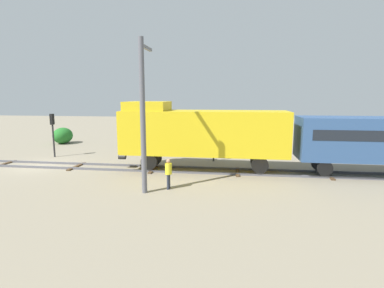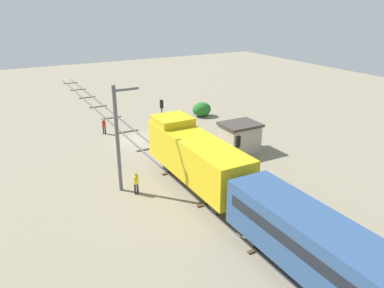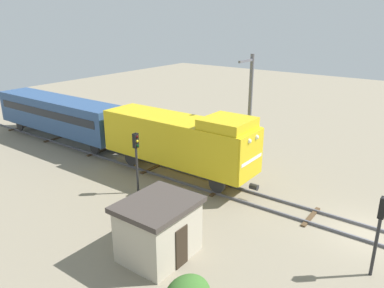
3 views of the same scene
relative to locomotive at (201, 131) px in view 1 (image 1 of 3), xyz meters
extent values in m
plane|color=gray|center=(0.00, -12.06, -2.77)|extent=(104.98, 104.98, 0.00)
cube|color=#595960|center=(-0.72, -12.06, -2.69)|extent=(0.10, 69.98, 0.16)
cube|color=#595960|center=(0.72, -12.06, -2.69)|extent=(0.10, 69.98, 0.16)
cube|color=#4C3823|center=(0.00, -14.97, -2.73)|extent=(2.40, 0.24, 0.09)
cube|color=#4C3823|center=(0.00, -9.14, -2.73)|extent=(2.40, 0.24, 0.09)
cube|color=#4C3823|center=(0.00, -3.31, -2.73)|extent=(2.40, 0.24, 0.09)
cube|color=#4C3823|center=(0.00, 2.52, -2.73)|extent=(2.40, 0.24, 0.09)
cube|color=#4C3823|center=(0.00, 8.36, -2.73)|extent=(2.40, 0.24, 0.09)
cube|color=gold|center=(0.00, 0.24, -0.06)|extent=(2.90, 11.00, 2.90)
cube|color=gold|center=(0.00, -3.66, 1.69)|extent=(2.75, 2.80, 0.60)
cube|color=gold|center=(0.00, -5.31, -0.06)|extent=(2.84, 0.10, 2.84)
cube|color=white|center=(0.00, -5.35, -0.26)|extent=(2.46, 0.06, 0.20)
sphere|color=white|center=(-0.45, -5.36, 1.04)|extent=(0.28, 0.28, 0.28)
sphere|color=white|center=(0.45, -5.36, 1.04)|extent=(0.28, 0.28, 0.28)
cylinder|color=#262628|center=(0.00, -5.61, -1.91)|extent=(0.36, 0.50, 0.36)
cylinder|color=#262628|center=(-0.72, -3.46, -2.06)|extent=(0.18, 1.10, 1.10)
cylinder|color=#262628|center=(0.72, -3.46, -2.06)|extent=(0.18, 1.10, 1.10)
cylinder|color=#262628|center=(-0.72, 3.94, -2.06)|extent=(0.18, 1.10, 1.10)
cylinder|color=#262628|center=(0.72, 3.94, -2.06)|extent=(0.18, 1.10, 1.10)
cylinder|color=#262628|center=(-0.72, 7.94, -2.13)|extent=(0.16, 0.96, 0.96)
cylinder|color=#262628|center=(0.72, 7.94, -2.13)|extent=(0.16, 0.96, 0.96)
cylinder|color=#262628|center=(-3.20, -12.87, -0.94)|extent=(0.14, 0.14, 3.66)
cube|color=black|center=(-3.20, -12.87, 0.44)|extent=(0.32, 0.24, 0.90)
sphere|color=#390606|center=(-3.20, -13.01, 0.71)|extent=(0.16, 0.16, 0.16)
sphere|color=yellow|center=(-3.20, -13.01, 0.43)|extent=(0.16, 0.16, 0.16)
sphere|color=black|center=(-3.20, -13.01, 0.15)|extent=(0.16, 0.16, 0.16)
cylinder|color=#262628|center=(-3.40, 0.66, -0.83)|extent=(0.14, 0.14, 3.88)
cube|color=black|center=(-3.40, 0.66, 0.66)|extent=(0.32, 0.24, 0.90)
sphere|color=#390606|center=(-3.40, 0.52, 0.93)|extent=(0.16, 0.16, 0.16)
sphere|color=yellow|center=(-3.40, 0.52, 0.65)|extent=(0.16, 0.16, 0.16)
sphere|color=black|center=(-3.40, 0.52, 0.37)|extent=(0.16, 0.16, 0.16)
cylinder|color=#262B38|center=(4.10, -1.34, -2.35)|extent=(0.15, 0.15, 0.85)
cylinder|color=#262B38|center=(4.30, -1.34, -2.35)|extent=(0.15, 0.15, 0.85)
cylinder|color=yellow|center=(4.20, -1.34, -1.61)|extent=(0.38, 0.38, 0.62)
sphere|color=tan|center=(4.20, -1.34, -1.19)|extent=(0.23, 0.23, 0.23)
cylinder|color=#595960|center=(5.00, -2.48, 1.25)|extent=(0.28, 0.28, 8.05)
cube|color=#595960|center=(4.10, -2.48, 4.88)|extent=(1.80, 0.16, 0.16)
cube|color=#B2A893|center=(-7.50, -4.68, -1.52)|extent=(3.20, 2.60, 2.50)
cube|color=#3F3833|center=(-7.50, -4.68, -0.15)|extent=(3.50, 2.90, 0.24)
cube|color=#2D2319|center=(-7.50, -6.00, -1.82)|extent=(0.80, 0.06, 1.90)
ellipsoid|color=#356326|center=(-9.53, -7.86, -2.07)|extent=(1.95, 1.59, 1.42)
ellipsoid|color=#236A26|center=(-10.07, -16.21, -1.90)|extent=(2.40, 1.96, 1.74)
camera|label=1|loc=(19.98, 2.16, 2.36)|focal=28.00mm
camera|label=2|loc=(12.47, 22.21, 10.69)|focal=35.00mm
camera|label=3|loc=(-18.44, -14.65, 7.71)|focal=35.00mm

